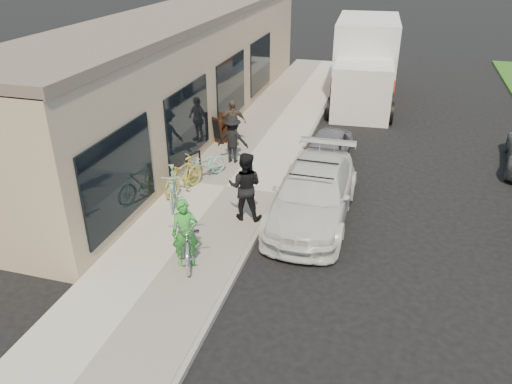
# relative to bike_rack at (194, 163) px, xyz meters

# --- Properties ---
(ground) EXTENTS (120.00, 120.00, 0.00)m
(ground) POSITION_rel_bike_rack_xyz_m (3.02, -3.18, -0.65)
(ground) COLOR black
(ground) RESTS_ON ground
(sidewalk) EXTENTS (3.00, 34.00, 0.15)m
(sidewalk) POSITION_rel_bike_rack_xyz_m (1.02, -0.18, -0.58)
(sidewalk) COLOR #BCB7A9
(sidewalk) RESTS_ON ground
(curb) EXTENTS (0.12, 34.00, 0.13)m
(curb) POSITION_rel_bike_rack_xyz_m (2.57, -0.18, -0.59)
(curb) COLOR gray
(curb) RESTS_ON ground
(storefront) EXTENTS (3.60, 20.00, 4.22)m
(storefront) POSITION_rel_bike_rack_xyz_m (-2.22, 4.80, 1.47)
(storefront) COLOR tan
(storefront) RESTS_ON ground
(bike_rack) EXTENTS (0.23, 0.57, 0.84)m
(bike_rack) POSITION_rel_bike_rack_xyz_m (0.00, 0.00, 0.00)
(bike_rack) COLOR black
(bike_rack) RESTS_ON sidewalk
(sandwich_board) EXTENTS (0.78, 0.78, 0.98)m
(sandwich_board) POSITION_rel_bike_rack_xyz_m (-0.35, 3.02, -0.00)
(sandwich_board) COLOR black
(sandwich_board) RESTS_ON sidewalk
(sedan_white) EXTENTS (1.94, 4.74, 1.41)m
(sedan_white) POSITION_rel_bike_rack_xyz_m (3.70, -0.98, 0.03)
(sedan_white) COLOR white
(sedan_white) RESTS_ON ground
(sedan_silver) EXTENTS (1.54, 3.29, 1.09)m
(sedan_silver) POSITION_rel_bike_rack_xyz_m (3.52, 2.29, -0.11)
(sedan_silver) COLOR gray
(sedan_silver) RESTS_ON ground
(moving_truck) EXTENTS (3.01, 7.05, 3.39)m
(moving_truck) POSITION_rel_bike_rack_xyz_m (3.89, 10.30, 0.85)
(moving_truck) COLOR white
(moving_truck) RESTS_ON ground
(tandem_bike) EXTENTS (1.51, 2.26, 1.12)m
(tandem_bike) POSITION_rel_bike_rack_xyz_m (1.40, -3.67, 0.06)
(tandem_bike) COLOR #B9B9BC
(tandem_bike) RESTS_ON sidewalk
(woman_rider) EXTENTS (0.67, 0.58, 1.56)m
(woman_rider) POSITION_rel_bike_rack_xyz_m (1.48, -4.03, 0.27)
(woman_rider) COLOR green
(woman_rider) RESTS_ON sidewalk
(man_standing) EXTENTS (0.92, 0.75, 1.77)m
(man_standing) POSITION_rel_bike_rack_xyz_m (2.11, -1.74, 0.38)
(man_standing) COLOR black
(man_standing) RESTS_ON sidewalk
(cruiser_bike_a) EXTENTS (1.03, 1.72, 1.00)m
(cruiser_bike_a) POSITION_rel_bike_rack_xyz_m (0.03, -1.54, -0.01)
(cruiser_bike_a) COLOR #8BD0C2
(cruiser_bike_a) RESTS_ON sidewalk
(cruiser_bike_b) EXTENTS (1.25, 1.78, 0.89)m
(cruiser_bike_b) POSITION_rel_bike_rack_xyz_m (0.30, 0.09, -0.06)
(cruiser_bike_b) COLOR #8BD0C2
(cruiser_bike_b) RESTS_ON sidewalk
(cruiser_bike_c) EXTENTS (0.88, 1.67, 0.97)m
(cruiser_bike_c) POSITION_rel_bike_rack_xyz_m (0.04, -0.84, -0.02)
(cruiser_bike_c) COLOR gold
(cruiser_bike_c) RESTS_ON sidewalk
(bystander_a) EXTENTS (1.01, 0.62, 1.50)m
(bystander_a) POSITION_rel_bike_rack_xyz_m (0.67, 1.56, 0.25)
(bystander_a) COLOR black
(bystander_a) RESTS_ON sidewalk
(bystander_b) EXTENTS (0.99, 0.76, 1.56)m
(bystander_b) POSITION_rel_bike_rack_xyz_m (0.20, 2.96, 0.28)
(bystander_b) COLOR brown
(bystander_b) RESTS_ON sidewalk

